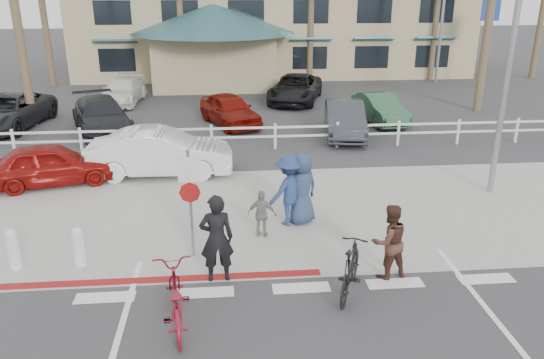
{
  "coord_description": "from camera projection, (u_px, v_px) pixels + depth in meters",
  "views": [
    {
      "loc": [
        -1.46,
        -8.85,
        5.98
      ],
      "look_at": [
        -0.38,
        3.13,
        1.5
      ],
      "focal_mm": 35.0,
      "sensor_mm": 36.0,
      "label": 1
    }
  ],
  "objects": [
    {
      "name": "info_sign",
      "position": [
        486.0,
        40.0,
        31.21
      ],
      "size": [
        1.2,
        0.16,
        5.6
      ],
      "primitive_type": null,
      "color": "navy",
      "rests_on": "ground"
    },
    {
      "name": "bike_black",
      "position": [
        350.0,
        269.0,
        10.69
      ],
      "size": [
        1.23,
        1.9,
        1.11
      ],
      "primitive_type": "imported",
      "rotation": [
        0.0,
        0.0,
        2.73
      ],
      "color": "black",
      "rests_on": "ground"
    },
    {
      "name": "lot_car_0",
      "position": [
        8.0,
        112.0,
        22.97
      ],
      "size": [
        3.12,
        5.53,
        1.46
      ],
      "primitive_type": "imported",
      "rotation": [
        0.0,
        0.0,
        -0.14
      ],
      "color": "black",
      "rests_on": "ground"
    },
    {
      "name": "pedestrian_b",
      "position": [
        302.0,
        188.0,
        13.75
      ],
      "size": [
        1.12,
        1.0,
        1.93
      ],
      "primitive_type": "imported",
      "rotation": [
        0.0,
        0.0,
        3.65
      ],
      "color": "navy",
      "rests_on": "ground"
    },
    {
      "name": "ground",
      "position": [
        305.0,
        305.0,
        10.47
      ],
      "size": [
        140.0,
        140.0,
        0.0
      ],
      "primitive_type": "plane",
      "color": "#333335"
    },
    {
      "name": "streetlight_1",
      "position": [
        444.0,
        4.0,
        32.22
      ],
      "size": [
        0.6,
        2.0,
        9.5
      ],
      "primitive_type": null,
      "color": "gray",
      "rests_on": "ground"
    },
    {
      "name": "car_red_compact",
      "position": [
        51.0,
        164.0,
        16.54
      ],
      "size": [
        4.16,
        2.5,
        1.32
      ],
      "primitive_type": "imported",
      "rotation": [
        0.0,
        0.0,
        1.83
      ],
      "color": "maroon",
      "rests_on": "ground"
    },
    {
      "name": "sign_post",
      "position": [
        190.0,
        199.0,
        11.83
      ],
      "size": [
        0.5,
        0.1,
        2.9
      ],
      "primitive_type": null,
      "color": "gray",
      "rests_on": "ground"
    },
    {
      "name": "lot_car_5",
      "position": [
        295.0,
        89.0,
        28.1
      ],
      "size": [
        3.74,
        5.57,
        1.42
      ],
      "primitive_type": "imported",
      "rotation": [
        0.0,
        0.0,
        -0.3
      ],
      "color": "black",
      "rests_on": "ground"
    },
    {
      "name": "lot_car_3",
      "position": [
        380.0,
        109.0,
        23.91
      ],
      "size": [
        1.87,
        4.05,
        1.29
      ],
      "primitive_type": "imported",
      "rotation": [
        0.0,
        0.0,
        0.13
      ],
      "color": "#2C593B",
      "rests_on": "ground"
    },
    {
      "name": "bike_red",
      "position": [
        175.0,
        299.0,
        9.69
      ],
      "size": [
        1.01,
        2.19,
        1.11
      ],
      "primitive_type": "imported",
      "rotation": [
        0.0,
        0.0,
        3.27
      ],
      "color": "maroon",
      "rests_on": "ground"
    },
    {
      "name": "rider_red",
      "position": [
        217.0,
        239.0,
        11.03
      ],
      "size": [
        0.75,
        0.53,
        1.96
      ],
      "primitive_type": "imported",
      "rotation": [
        0.0,
        0.0,
        3.22
      ],
      "color": "black",
      "rests_on": "ground"
    },
    {
      "name": "rail_fence",
      "position": [
        278.0,
        136.0,
        20.14
      ],
      "size": [
        29.4,
        0.16,
        1.0
      ],
      "primitive_type": null,
      "color": "silver",
      "rests_on": "ground"
    },
    {
      "name": "parking_lot",
      "position": [
        254.0,
        106.0,
        27.27
      ],
      "size": [
        50.0,
        16.0,
        0.01
      ],
      "primitive_type": "cube",
      "color": "#333335",
      "rests_on": "ground"
    },
    {
      "name": "pedestrian_a",
      "position": [
        289.0,
        190.0,
        13.67
      ],
      "size": [
        1.41,
        1.26,
        1.9
      ],
      "primitive_type": "imported",
      "rotation": [
        0.0,
        0.0,
        3.72
      ],
      "color": "navy",
      "rests_on": "ground"
    },
    {
      "name": "pedestrian_child",
      "position": [
        262.0,
        214.0,
        13.09
      ],
      "size": [
        0.77,
        0.47,
        1.22
      ],
      "primitive_type": "imported",
      "rotation": [
        0.0,
        0.0,
        2.88
      ],
      "color": "gray",
      "rests_on": "ground"
    },
    {
      "name": "bollard_1",
      "position": [
        14.0,
        249.0,
        11.65
      ],
      "size": [
        0.26,
        0.26,
        0.95
      ],
      "primitive_type": null,
      "color": "silver",
      "rests_on": "ground"
    },
    {
      "name": "lot_car_6",
      "position": [
        345.0,
        119.0,
        21.8
      ],
      "size": [
        2.09,
        4.48,
        1.42
      ],
      "primitive_type": "imported",
      "rotation": [
        0.0,
        0.0,
        -0.14
      ],
      "color": "#2F3339",
      "rests_on": "ground"
    },
    {
      "name": "lot_car_2",
      "position": [
        230.0,
        110.0,
        23.47
      ],
      "size": [
        3.07,
        4.39,
        1.39
      ],
      "primitive_type": "imported",
      "rotation": [
        0.0,
        0.0,
        0.39
      ],
      "color": "#6C0C05",
      "rests_on": "ground"
    },
    {
      "name": "cross_street",
      "position": [
        269.0,
        166.0,
        18.4
      ],
      "size": [
        40.0,
        5.0,
        0.01
      ],
      "primitive_type": "cube",
      "color": "#333335",
      "rests_on": "ground"
    },
    {
      "name": "lot_car_4",
      "position": [
        123.0,
        91.0,
        27.77
      ],
      "size": [
        2.13,
        4.56,
        1.29
      ],
      "primitive_type": "imported",
      "rotation": [
        0.0,
        0.0,
        -0.07
      ],
      "color": "silver",
      "rests_on": "ground"
    },
    {
      "name": "sidewalk_plaza",
      "position": [
        281.0,
        212.0,
        14.67
      ],
      "size": [
        22.0,
        7.0,
        0.01
      ],
      "primitive_type": "cube",
      "color": "gray",
      "rests_on": "ground"
    },
    {
      "name": "rider_black",
      "position": [
        389.0,
        242.0,
        11.2
      ],
      "size": [
        0.93,
        0.8,
        1.68
      ],
      "primitive_type": "imported",
      "rotation": [
        0.0,
        0.0,
        3.36
      ],
      "color": "#492920",
      "rests_on": "ground"
    },
    {
      "name": "lot_car_1",
      "position": [
        101.0,
        116.0,
        22.35
      ],
      "size": [
        3.63,
        5.34,
        1.44
      ],
      "primitive_type": "imported",
      "rotation": [
        0.0,
        0.0,
        0.36
      ],
      "color": "black",
      "rests_on": "ground"
    },
    {
      "name": "car_white_sedan",
      "position": [
        161.0,
        152.0,
        17.32
      ],
      "size": [
        4.69,
        1.7,
        1.54
      ],
      "primitive_type": "imported",
      "rotation": [
        0.0,
        0.0,
        1.56
      ],
      "color": "silver",
      "rests_on": "ground"
    },
    {
      "name": "streetlight_0",
      "position": [
        513.0,
        40.0,
        14.58
      ],
      "size": [
        0.6,
        2.0,
        9.0
      ],
      "primitive_type": null,
      "color": "gray",
      "rests_on": "ground"
    },
    {
      "name": "bollard_0",
      "position": [
        79.0,
        247.0,
        11.77
      ],
      "size": [
        0.26,
        0.26,
        0.95
      ],
      "primitive_type": null,
      "color": "silver",
      "rests_on": "ground"
    },
    {
      "name": "curb_red",
      "position": [
        158.0,
        280.0,
        11.34
      ],
      "size": [
        7.0,
        0.25,
        0.02
      ],
      "primitive_type": "cube",
      "color": "maroon",
      "rests_on": "ground"
    }
  ]
}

